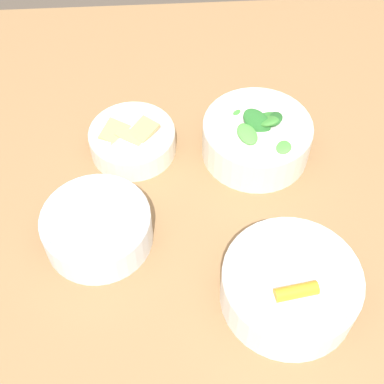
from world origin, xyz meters
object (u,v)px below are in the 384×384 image
Objects in this scene: bowl_carrots at (290,285)px; bowl_greens at (257,136)px; bowl_cookies at (133,139)px; bowl_beans_hotdog at (97,228)px.

bowl_carrots is 0.27m from bowl_greens.
bowl_carrots is 0.35m from bowl_cookies.
bowl_greens is (0.01, -0.27, 0.00)m from bowl_carrots.
bowl_greens is 1.23× the size of bowl_cookies.
bowl_carrots is 1.04× the size of bowl_greens.
bowl_greens is at bearing -88.41° from bowl_carrots.
bowl_carrots reaches higher than bowl_cookies.
bowl_carrots reaches higher than bowl_beans_hotdog.
bowl_greens is at bearing -148.28° from bowl_beans_hotdog.
bowl_greens is 0.20m from bowl_cookies.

